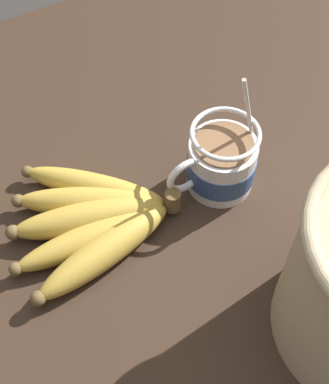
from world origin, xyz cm
name	(u,v)px	position (x,y,z in cm)	size (l,w,h in cm)	color
table	(204,203)	(0.00, 0.00, 1.37)	(95.74, 95.74, 2.74)	#332319
coffee_mug	(221,163)	(-2.78, -1.18, 6.79)	(13.79, 8.76, 17.37)	silver
banana_bunch	(94,220)	(14.30, -2.90, 4.66)	(21.88, 20.54, 4.29)	brown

